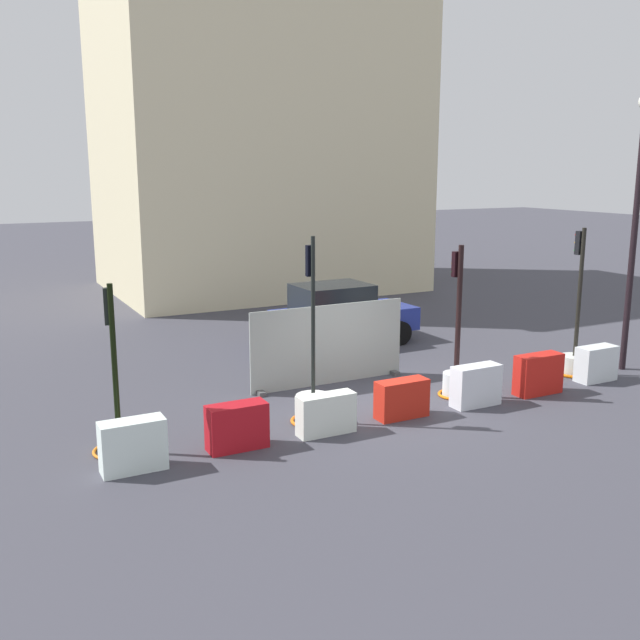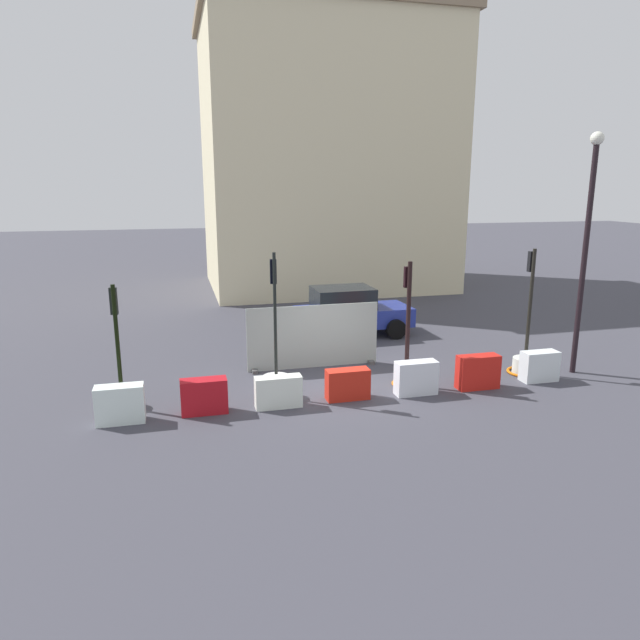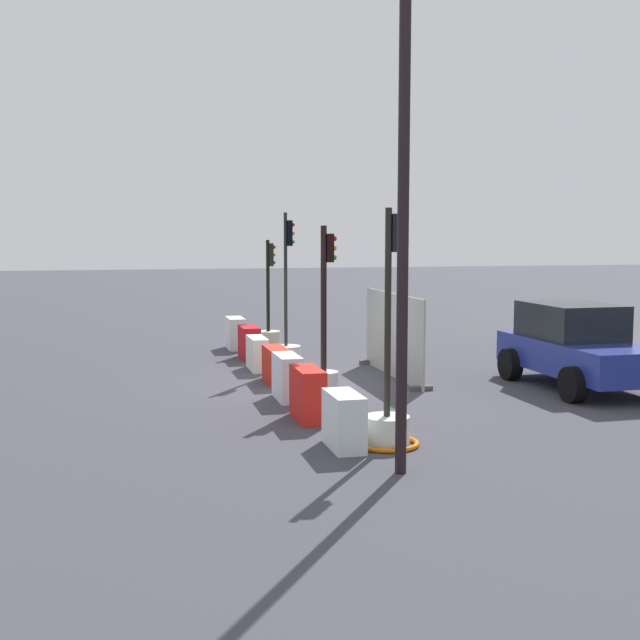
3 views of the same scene
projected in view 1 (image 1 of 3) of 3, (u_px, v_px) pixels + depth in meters
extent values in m
plane|color=#3E3E47|center=(381.00, 406.00, 15.40)|extent=(120.00, 120.00, 0.00)
cylinder|color=beige|center=(119.00, 439.00, 12.85)|extent=(0.68, 0.68, 0.48)
cylinder|color=black|center=(114.00, 357.00, 12.53)|extent=(0.10, 0.10, 2.60)
cube|color=black|center=(109.00, 306.00, 12.44)|extent=(0.18, 0.15, 0.65)
sphere|color=red|center=(106.00, 293.00, 12.45)|extent=(0.10, 0.10, 0.10)
sphere|color=orange|center=(107.00, 306.00, 12.50)|extent=(0.10, 0.10, 0.10)
sphere|color=green|center=(108.00, 318.00, 12.54)|extent=(0.10, 0.10, 0.10)
torus|color=orange|center=(120.00, 450.00, 12.90)|extent=(0.96, 0.96, 0.06)
cylinder|color=silver|center=(313.00, 409.00, 14.35)|extent=(0.71, 0.71, 0.57)
cylinder|color=black|center=(313.00, 317.00, 13.96)|extent=(0.08, 0.08, 3.18)
cube|color=black|center=(310.00, 261.00, 13.81)|extent=(0.17, 0.14, 0.60)
sphere|color=red|center=(308.00, 250.00, 13.84)|extent=(0.10, 0.10, 0.10)
sphere|color=orange|center=(308.00, 260.00, 13.88)|extent=(0.10, 0.10, 0.10)
sphere|color=green|center=(308.00, 271.00, 13.92)|extent=(0.10, 0.10, 0.10)
torus|color=orange|center=(313.00, 420.00, 14.40)|extent=(0.93, 0.93, 0.06)
cylinder|color=silver|center=(456.00, 384.00, 16.01)|extent=(0.59, 0.59, 0.54)
cylinder|color=black|center=(459.00, 310.00, 15.66)|extent=(0.12, 0.12, 2.87)
cube|color=black|center=(457.00, 264.00, 15.56)|extent=(0.18, 0.15, 0.56)
sphere|color=red|center=(454.00, 255.00, 15.59)|extent=(0.11, 0.11, 0.11)
sphere|color=orange|center=(454.00, 264.00, 15.63)|extent=(0.11, 0.11, 0.11)
sphere|color=green|center=(453.00, 272.00, 15.67)|extent=(0.11, 0.11, 0.11)
torus|color=orange|center=(455.00, 394.00, 16.06)|extent=(0.79, 0.79, 0.06)
cylinder|color=silver|center=(574.00, 365.00, 17.77)|extent=(0.71, 0.71, 0.46)
cylinder|color=black|center=(580.00, 293.00, 17.39)|extent=(0.10, 0.10, 3.17)
cube|color=black|center=(579.00, 243.00, 17.24)|extent=(0.15, 0.15, 0.57)
sphere|color=red|center=(577.00, 235.00, 17.28)|extent=(0.09, 0.09, 0.09)
sphere|color=orange|center=(576.00, 243.00, 17.32)|extent=(0.09, 0.09, 0.09)
sphere|color=green|center=(576.00, 250.00, 17.36)|extent=(0.09, 0.09, 0.09)
torus|color=orange|center=(574.00, 372.00, 17.81)|extent=(1.00, 1.00, 0.07)
cube|color=white|center=(133.00, 446.00, 12.00)|extent=(1.09, 0.45, 0.89)
cube|color=#B5131C|center=(237.00, 427.00, 12.95)|extent=(1.10, 0.46, 0.85)
cube|color=white|center=(326.00, 414.00, 13.70)|extent=(1.15, 0.39, 0.79)
cube|color=red|center=(402.00, 399.00, 14.61)|extent=(1.11, 0.43, 0.79)
cube|color=silver|center=(476.00, 386.00, 15.33)|extent=(1.10, 0.43, 0.89)
cube|color=red|center=(538.00, 374.00, 16.14)|extent=(1.14, 0.43, 0.92)
cube|color=silver|center=(596.00, 364.00, 17.13)|extent=(1.02, 0.45, 0.85)
cube|color=navy|center=(345.00, 320.00, 20.82)|extent=(4.14, 1.86, 0.67)
cube|color=black|center=(332.00, 297.00, 20.48)|extent=(2.13, 1.61, 0.74)
cylinder|color=black|center=(364.00, 321.00, 22.30)|extent=(0.71, 0.29, 0.70)
cylinder|color=black|center=(399.00, 333.00, 20.66)|extent=(0.71, 0.29, 0.70)
cylinder|color=black|center=(291.00, 329.00, 21.12)|extent=(0.71, 0.29, 0.70)
cylinder|color=black|center=(322.00, 343.00, 19.48)|extent=(0.71, 0.29, 0.70)
cube|color=beige|center=(256.00, 131.00, 29.61)|extent=(12.10, 8.82, 13.07)
cylinder|color=black|center=(633.00, 244.00, 17.55)|extent=(0.15, 0.15, 6.41)
cube|color=#9BA69E|center=(329.00, 345.00, 16.79)|extent=(3.98, 0.04, 1.90)
cube|color=#4C4C4C|center=(259.00, 392.00, 16.17)|extent=(0.16, 0.50, 0.10)
cube|color=#4C4C4C|center=(392.00, 372.00, 17.79)|extent=(0.16, 0.50, 0.10)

